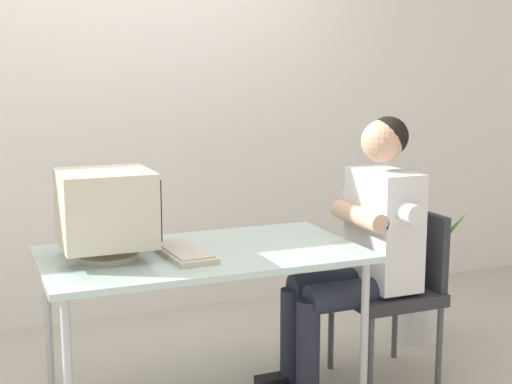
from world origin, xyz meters
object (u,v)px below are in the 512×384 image
(office_chair, at_px, (396,282))
(potted_plant, at_px, (419,287))
(desk, at_px, (203,263))
(person_seated, at_px, (364,241))
(crt_monitor, at_px, (107,209))
(keyboard, at_px, (184,252))

(office_chair, xyz_separation_m, potted_plant, (0.41, 0.38, -0.18))
(desk, height_order, person_seated, person_seated)
(person_seated, relative_size, potted_plant, 1.74)
(person_seated, bearing_deg, desk, 176.81)
(desk, bearing_deg, crt_monitor, 174.09)
(crt_monitor, xyz_separation_m, office_chair, (1.40, -0.09, -0.46))
(potted_plant, bearing_deg, crt_monitor, -170.64)
(office_chair, height_order, potted_plant, office_chair)
(keyboard, bearing_deg, person_seated, -0.37)
(person_seated, distance_m, potted_plant, 0.82)
(desk, xyz_separation_m, crt_monitor, (-0.41, 0.04, 0.27))
(desk, bearing_deg, keyboard, -158.48)
(crt_monitor, height_order, potted_plant, crt_monitor)
(desk, height_order, office_chair, office_chair)
(crt_monitor, bearing_deg, potted_plant, 9.36)
(crt_monitor, xyz_separation_m, person_seated, (1.21, -0.09, -0.23))
(desk, bearing_deg, office_chair, -2.57)
(person_seated, bearing_deg, keyboard, 179.63)
(desk, relative_size, crt_monitor, 3.57)
(person_seated, bearing_deg, office_chair, -0.00)
(desk, height_order, keyboard, keyboard)
(keyboard, bearing_deg, potted_plant, 14.21)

